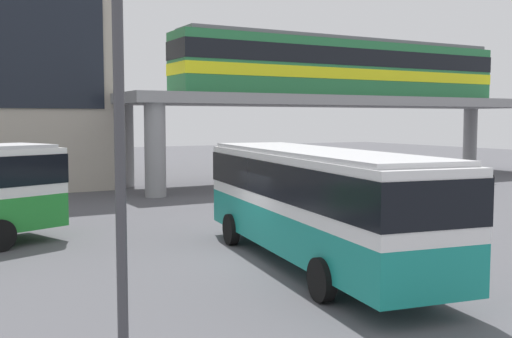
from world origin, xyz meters
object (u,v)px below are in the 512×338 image
object	(u,v)px
bicycle_silver	(298,189)
bus_main	(314,195)
bicycle_black	(449,178)
bicycle_blue	(324,185)
train	(346,67)
bicycle_orange	(484,179)
bicycle_brown	(406,186)
pedestrian_by_bike_rack	(225,189)

from	to	relation	value
bicycle_silver	bus_main	bearing A→B (deg)	-121.12
bus_main	bicycle_silver	distance (m)	15.80
bicycle_black	bicycle_blue	size ratio (longest dim) A/B	0.97
train	bicycle_orange	size ratio (longest dim) A/B	13.43
bicycle_brown	bicycle_silver	bearing A→B (deg)	164.78
bicycle_brown	bicycle_orange	xyz separation A→B (m)	(6.75, 0.48, 0.00)
bus_main	bicycle_orange	bearing A→B (deg)	30.43
bus_main	bicycle_brown	bearing A→B (deg)	39.78
bus_main	bicycle_orange	world-z (taller)	bus_main
train	bicycle_black	world-z (taller)	train
bicycle_orange	bicycle_brown	bearing A→B (deg)	-175.91
bicycle_black	bicycle_orange	world-z (taller)	same
bicycle_silver	pedestrian_by_bike_rack	xyz separation A→B (m)	(-5.08, -1.59, 0.40)
bicycle_silver	bicycle_blue	size ratio (longest dim) A/B	0.96
bicycle_brown	bicycle_orange	size ratio (longest dim) A/B	1.00
bicycle_blue	pedestrian_by_bike_rack	bearing A→B (deg)	-160.99
bicycle_brown	pedestrian_by_bike_rack	bearing A→B (deg)	179.73
train	bicycle_orange	world-z (taller)	train
bicycle_black	train	bearing A→B (deg)	126.59
train	bus_main	bearing A→B (deg)	-128.95
bicycle_orange	bicycle_blue	world-z (taller)	same
bicycle_brown	bicycle_blue	bearing A→B (deg)	144.57
bus_main	bicycle_black	xyz separation A→B (m)	(19.52, 13.77, -1.63)
bicycle_silver	bicycle_blue	xyz separation A→B (m)	(2.37, 0.97, 0.00)
bicycle_black	bicycle_orange	distance (m)	2.04
pedestrian_by_bike_rack	bicycle_blue	bearing A→B (deg)	19.01
bicycle_black	bicycle_orange	bearing A→B (deg)	-46.44
train	bus_main	world-z (taller)	train
bus_main	pedestrian_by_bike_rack	size ratio (longest dim) A/B	6.91
bus_main	bicycle_black	distance (m)	23.94
train	pedestrian_by_bike_rack	distance (m)	15.92
bicycle_orange	bicycle_blue	distance (m)	10.65
bicycle_black	bicycle_orange	size ratio (longest dim) A/B	0.96
bicycle_black	bicycle_orange	xyz separation A→B (m)	(1.41, -1.48, 0.00)
bicycle_black	bicycle_blue	xyz separation A→B (m)	(-9.02, 0.66, 0.00)
bicycle_brown	bicycle_blue	world-z (taller)	same
bicycle_brown	bicycle_orange	bearing A→B (deg)	4.09
train	bicycle_silver	size ratio (longest dim) A/B	14.29
bicycle_silver	pedestrian_by_bike_rack	distance (m)	5.34
bicycle_blue	bicycle_orange	bearing A→B (deg)	-11.59
bicycle_brown	bicycle_black	size ratio (longest dim) A/B	1.04
bicycle_black	bicycle_brown	bearing A→B (deg)	-159.80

